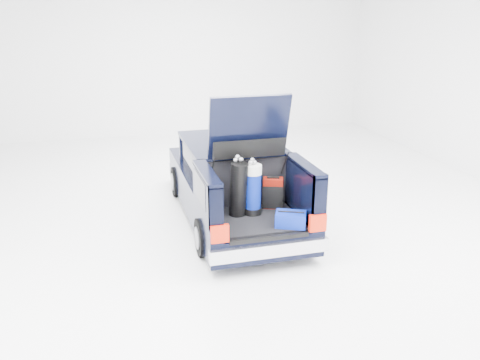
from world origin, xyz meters
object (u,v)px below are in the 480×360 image
object	(u,v)px
black_golf_bag	(238,189)
red_suitcase	(273,193)
blue_golf_bag	(253,189)
blue_duffel	(291,219)
car	(231,182)

from	to	relation	value
black_golf_bag	red_suitcase	bearing A→B (deg)	-9.38
blue_golf_bag	blue_duffel	size ratio (longest dim) A/B	1.72
red_suitcase	blue_duffel	world-z (taller)	red_suitcase
car	blue_golf_bag	xyz separation A→B (m)	(-0.00, -1.39, 0.34)
black_golf_bag	blue_golf_bag	bearing A→B (deg)	-24.95
black_golf_bag	blue_duffel	size ratio (longest dim) A/B	1.82
car	black_golf_bag	world-z (taller)	car
blue_golf_bag	blue_duffel	distance (m)	0.80
car	red_suitcase	xyz separation A→B (m)	(0.39, -1.22, 0.18)
red_suitcase	black_golf_bag	distance (m)	0.68
car	blue_duffel	size ratio (longest dim) A/B	8.71
car	black_golf_bag	bearing A→B (deg)	-99.65
red_suitcase	black_golf_bag	world-z (taller)	black_golf_bag
car	blue_duffel	world-z (taller)	car
black_golf_bag	blue_duffel	bearing A→B (deg)	-68.29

